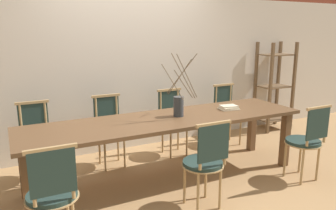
{
  "coord_description": "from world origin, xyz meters",
  "views": [
    {
      "loc": [
        -1.61,
        -3.17,
        1.72
      ],
      "look_at": [
        0.0,
        0.0,
        0.9
      ],
      "focal_mm": 35.0,
      "sensor_mm": 36.0,
      "label": 1
    }
  ],
  "objects": [
    {
      "name": "ground_plane",
      "position": [
        0.0,
        0.0,
        0.0
      ],
      "size": [
        16.0,
        16.0,
        0.0
      ],
      "primitive_type": "plane",
      "color": "#A87F51"
    },
    {
      "name": "wall_rear",
      "position": [
        0.0,
        1.26,
        1.6
      ],
      "size": [
        12.0,
        0.06,
        3.2
      ],
      "color": "beige",
      "rests_on": "ground_plane"
    },
    {
      "name": "dining_table",
      "position": [
        0.0,
        0.0,
        0.66
      ],
      "size": [
        3.25,
        0.83,
        0.75
      ],
      "color": "brown",
      "rests_on": "ground_plane"
    },
    {
      "name": "chair_near_leftend",
      "position": [
        -1.37,
        -0.73,
        0.51
      ],
      "size": [
        0.41,
        0.41,
        0.91
      ],
      "color": "#233833",
      "rests_on": "ground_plane"
    },
    {
      "name": "chair_near_left",
      "position": [
        0.03,
        -0.73,
        0.51
      ],
      "size": [
        0.41,
        0.41,
        0.91
      ],
      "color": "#233833",
      "rests_on": "ground_plane"
    },
    {
      "name": "chair_near_center",
      "position": [
        1.41,
        -0.73,
        0.51
      ],
      "size": [
        0.41,
        0.41,
        0.91
      ],
      "color": "#233833",
      "rests_on": "ground_plane"
    },
    {
      "name": "chair_far_leftend",
      "position": [
        -1.34,
        0.73,
        0.51
      ],
      "size": [
        0.41,
        0.41,
        0.91
      ],
      "rotation": [
        0.0,
        0.0,
        3.14
      ],
      "color": "#233833",
      "rests_on": "ground_plane"
    },
    {
      "name": "chair_far_left",
      "position": [
        -0.46,
        0.73,
        0.51
      ],
      "size": [
        0.41,
        0.41,
        0.91
      ],
      "rotation": [
        0.0,
        0.0,
        3.14
      ],
      "color": "#233833",
      "rests_on": "ground_plane"
    },
    {
      "name": "chair_far_center",
      "position": [
        0.45,
        0.73,
        0.51
      ],
      "size": [
        0.41,
        0.41,
        0.91
      ],
      "rotation": [
        0.0,
        0.0,
        3.14
      ],
      "color": "#233833",
      "rests_on": "ground_plane"
    },
    {
      "name": "chair_far_right",
      "position": [
        1.39,
        0.73,
        0.51
      ],
      "size": [
        0.41,
        0.41,
        0.91
      ],
      "rotation": [
        0.0,
        0.0,
        3.14
      ],
      "color": "#233833",
      "rests_on": "ground_plane"
    },
    {
      "name": "vase_centerpiece",
      "position": [
        0.14,
        0.01,
        0.88
      ],
      "size": [
        0.45,
        0.45,
        0.73
      ],
      "color": "#33383D",
      "rests_on": "dining_table"
    },
    {
      "name": "book_stack",
      "position": [
        0.86,
        0.02,
        0.77
      ],
      "size": [
        0.25,
        0.2,
        0.05
      ],
      "color": "beige",
      "rests_on": "dining_table"
    },
    {
      "name": "shelving_rack",
      "position": [
        2.57,
        0.98,
        0.75
      ],
      "size": [
        0.58,
        0.41,
        1.52
      ],
      "color": "brown",
      "rests_on": "ground_plane"
    }
  ]
}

